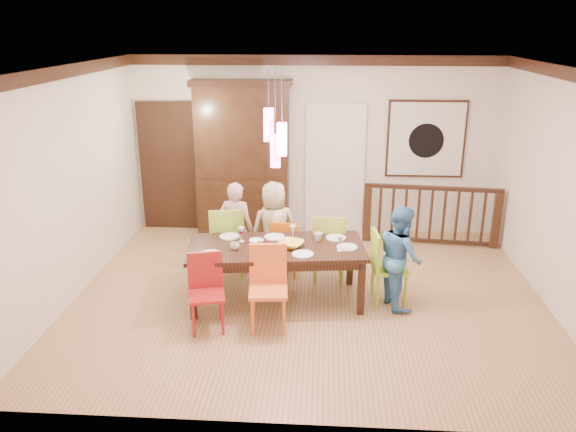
# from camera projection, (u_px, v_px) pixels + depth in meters

# --- Properties ---
(floor) EXTENTS (6.00, 6.00, 0.00)m
(floor) POSITION_uv_depth(u_px,v_px,m) (308.00, 295.00, 7.34)
(floor) COLOR #A0764D
(floor) RESTS_ON ground
(ceiling) EXTENTS (6.00, 6.00, 0.00)m
(ceiling) POSITION_uv_depth(u_px,v_px,m) (311.00, 67.00, 6.39)
(ceiling) COLOR white
(ceiling) RESTS_ON wall_back
(wall_back) EXTENTS (6.00, 0.00, 6.00)m
(wall_back) POSITION_uv_depth(u_px,v_px,m) (314.00, 146.00, 9.22)
(wall_back) COLOR silver
(wall_back) RESTS_ON floor
(wall_left) EXTENTS (0.00, 5.00, 5.00)m
(wall_left) POSITION_uv_depth(u_px,v_px,m) (71.00, 184.00, 7.05)
(wall_left) COLOR silver
(wall_left) RESTS_ON floor
(wall_right) EXTENTS (0.00, 5.00, 5.00)m
(wall_right) POSITION_uv_depth(u_px,v_px,m) (561.00, 193.00, 6.68)
(wall_right) COLOR silver
(wall_right) RESTS_ON floor
(crown_molding) EXTENTS (6.00, 5.00, 0.16)m
(crown_molding) POSITION_uv_depth(u_px,v_px,m) (311.00, 74.00, 6.42)
(crown_molding) COLOR black
(crown_molding) RESTS_ON wall_back
(panel_door) EXTENTS (1.04, 0.07, 2.24)m
(panel_door) POSITION_uv_depth(u_px,v_px,m) (171.00, 168.00, 9.45)
(panel_door) COLOR black
(panel_door) RESTS_ON wall_back
(white_doorway) EXTENTS (0.97, 0.05, 2.22)m
(white_doorway) POSITION_uv_depth(u_px,v_px,m) (335.00, 171.00, 9.30)
(white_doorway) COLOR silver
(white_doorway) RESTS_ON wall_back
(painting) EXTENTS (1.25, 0.06, 1.25)m
(painting) POSITION_uv_depth(u_px,v_px,m) (426.00, 139.00, 9.02)
(painting) COLOR black
(painting) RESTS_ON wall_back
(pendant_cluster) EXTENTS (0.27, 0.21, 1.14)m
(pendant_cluster) POSITION_uv_depth(u_px,v_px,m) (275.00, 138.00, 6.53)
(pendant_cluster) COLOR #F3488B
(pendant_cluster) RESTS_ON ceiling
(dining_table) EXTENTS (2.28, 1.24, 0.75)m
(dining_table) POSITION_uv_depth(u_px,v_px,m) (276.00, 252.00, 6.99)
(dining_table) COLOR black
(dining_table) RESTS_ON floor
(chair_far_left) EXTENTS (0.53, 0.53, 1.02)m
(chair_far_left) POSITION_uv_depth(u_px,v_px,m) (227.00, 236.00, 7.75)
(chair_far_left) COLOR #8CCA35
(chair_far_left) RESTS_ON floor
(chair_far_mid) EXTENTS (0.41, 0.41, 0.82)m
(chair_far_mid) POSITION_uv_depth(u_px,v_px,m) (286.00, 243.00, 7.81)
(chair_far_mid) COLOR #D3660B
(chair_far_mid) RESTS_ON floor
(chair_far_right) EXTENTS (0.45, 0.45, 0.97)m
(chair_far_right) POSITION_uv_depth(u_px,v_px,m) (329.00, 241.00, 7.63)
(chair_far_right) COLOR #91A82D
(chair_far_right) RESTS_ON floor
(chair_near_left) EXTENTS (0.49, 0.49, 0.89)m
(chair_near_left) POSITION_uv_depth(u_px,v_px,m) (206.00, 289.00, 6.37)
(chair_near_left) COLOR maroon
(chair_near_left) RESTS_ON floor
(chair_near_mid) EXTENTS (0.48, 0.48, 0.97)m
(chair_near_mid) POSITION_uv_depth(u_px,v_px,m) (268.00, 284.00, 6.39)
(chair_near_mid) COLOR orange
(chair_near_mid) RESTS_ON floor
(chair_end_right) EXTENTS (0.47, 0.47, 0.95)m
(chair_end_right) POSITION_uv_depth(u_px,v_px,m) (390.00, 262.00, 7.00)
(chair_end_right) COLOR #99D027
(chair_end_right) RESTS_ON floor
(china_hutch) EXTENTS (1.61, 0.46, 2.53)m
(china_hutch) POSITION_uv_depth(u_px,v_px,m) (243.00, 159.00, 9.16)
(china_hutch) COLOR black
(china_hutch) RESTS_ON floor
(balustrade) EXTENTS (2.13, 0.29, 0.96)m
(balustrade) POSITION_uv_depth(u_px,v_px,m) (431.00, 214.00, 8.89)
(balustrade) COLOR black
(balustrade) RESTS_ON floor
(person_far_left) EXTENTS (0.53, 0.39, 1.33)m
(person_far_left) POSITION_uv_depth(u_px,v_px,m) (236.00, 228.00, 7.81)
(person_far_left) COLOR beige
(person_far_left) RESTS_ON floor
(person_far_mid) EXTENTS (0.76, 0.62, 1.34)m
(person_far_mid) POSITION_uv_depth(u_px,v_px,m) (274.00, 229.00, 7.78)
(person_far_mid) COLOR #C4BD94
(person_far_mid) RESTS_ON floor
(person_end_right) EXTENTS (0.65, 0.75, 1.30)m
(person_end_right) POSITION_uv_depth(u_px,v_px,m) (400.00, 257.00, 6.90)
(person_end_right) COLOR #417FB8
(person_end_right) RESTS_ON floor
(serving_bowl) EXTENTS (0.38, 0.38, 0.07)m
(serving_bowl) POSITION_uv_depth(u_px,v_px,m) (291.00, 244.00, 6.92)
(serving_bowl) COLOR #D5D13C
(serving_bowl) RESTS_ON dining_table
(small_bowl) EXTENTS (0.23, 0.23, 0.06)m
(small_bowl) POSITION_uv_depth(u_px,v_px,m) (256.00, 242.00, 7.02)
(small_bowl) COLOR white
(small_bowl) RESTS_ON dining_table
(cup_left) EXTENTS (0.12, 0.12, 0.09)m
(cup_left) POSITION_uv_depth(u_px,v_px,m) (235.00, 246.00, 6.84)
(cup_left) COLOR silver
(cup_left) RESTS_ON dining_table
(cup_right) EXTENTS (0.14, 0.14, 0.10)m
(cup_right) POSITION_uv_depth(u_px,v_px,m) (318.00, 237.00, 7.12)
(cup_right) COLOR silver
(cup_right) RESTS_ON dining_table
(plate_far_left) EXTENTS (0.26, 0.26, 0.01)m
(plate_far_left) POSITION_uv_depth(u_px,v_px,m) (229.00, 236.00, 7.25)
(plate_far_left) COLOR white
(plate_far_left) RESTS_ON dining_table
(plate_far_mid) EXTENTS (0.26, 0.26, 0.01)m
(plate_far_mid) POSITION_uv_depth(u_px,v_px,m) (274.00, 237.00, 7.23)
(plate_far_mid) COLOR white
(plate_far_mid) RESTS_ON dining_table
(plate_far_right) EXTENTS (0.26, 0.26, 0.01)m
(plate_far_right) POSITION_uv_depth(u_px,v_px,m) (336.00, 238.00, 7.21)
(plate_far_right) COLOR white
(plate_far_right) RESTS_ON dining_table
(plate_near_left) EXTENTS (0.26, 0.26, 0.01)m
(plate_near_left) POSITION_uv_depth(u_px,v_px,m) (211.00, 254.00, 6.70)
(plate_near_left) COLOR white
(plate_near_left) RESTS_ON dining_table
(plate_near_mid) EXTENTS (0.26, 0.26, 0.01)m
(plate_near_mid) POSITION_uv_depth(u_px,v_px,m) (303.00, 254.00, 6.70)
(plate_near_mid) COLOR white
(plate_near_mid) RESTS_ON dining_table
(plate_end_right) EXTENTS (0.26, 0.26, 0.01)m
(plate_end_right) POSITION_uv_depth(u_px,v_px,m) (347.00, 247.00, 6.91)
(plate_end_right) COLOR white
(plate_end_right) RESTS_ON dining_table
(wine_glass_a) EXTENTS (0.08, 0.08, 0.19)m
(wine_glass_a) POSITION_uv_depth(u_px,v_px,m) (241.00, 234.00, 7.08)
(wine_glass_a) COLOR #590C19
(wine_glass_a) RESTS_ON dining_table
(wine_glass_b) EXTENTS (0.08, 0.08, 0.19)m
(wine_glass_b) POSITION_uv_depth(u_px,v_px,m) (293.00, 233.00, 7.14)
(wine_glass_b) COLOR silver
(wine_glass_b) RESTS_ON dining_table
(wine_glass_c) EXTENTS (0.08, 0.08, 0.19)m
(wine_glass_c) POSITION_uv_depth(u_px,v_px,m) (261.00, 247.00, 6.67)
(wine_glass_c) COLOR #590C19
(wine_glass_c) RESTS_ON dining_table
(wine_glass_d) EXTENTS (0.08, 0.08, 0.19)m
(wine_glass_d) POSITION_uv_depth(u_px,v_px,m) (340.00, 244.00, 6.79)
(wine_glass_d) COLOR silver
(wine_glass_d) RESTS_ON dining_table
(napkin) EXTENTS (0.18, 0.14, 0.01)m
(napkin) POSITION_uv_depth(u_px,v_px,m) (267.00, 257.00, 6.61)
(napkin) COLOR #D83359
(napkin) RESTS_ON dining_table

